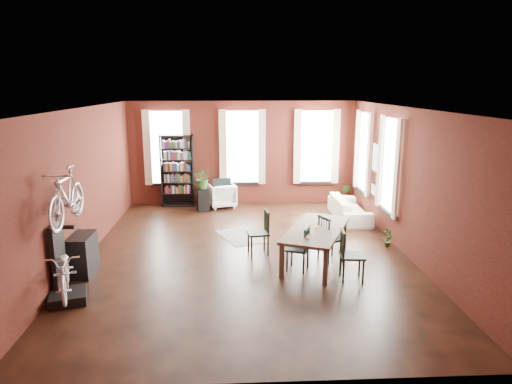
{
  "coord_description": "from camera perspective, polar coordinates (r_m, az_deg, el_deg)",
  "views": [
    {
      "loc": [
        -0.29,
        -9.54,
        3.66
      ],
      "look_at": [
        0.22,
        0.6,
        1.28
      ],
      "focal_mm": 32.0,
      "sensor_mm": 36.0,
      "label": 1
    }
  ],
  "objects": [
    {
      "name": "bicycle_hung",
      "position": [
        8.4,
        -22.77,
        1.69
      ],
      "size": [
        0.47,
        1.0,
        1.66
      ],
      "primitive_type": "imported",
      "color": "#A5A8AD",
      "rests_on": "bike_wall_rack"
    },
    {
      "name": "cream_sofa",
      "position": [
        12.98,
        11.65,
        -1.58
      ],
      "size": [
        0.61,
        2.08,
        0.81
      ],
      "primitive_type": "imported",
      "rotation": [
        0.0,
        0.0,
        1.57
      ],
      "color": "beige",
      "rests_on": "ground"
    },
    {
      "name": "dining_chair_b",
      "position": [
        10.08,
        0.27,
        -5.13
      ],
      "size": [
        0.52,
        0.52,
        0.98
      ],
      "primitive_type": "cube",
      "rotation": [
        0.0,
        0.0,
        -1.41
      ],
      "color": "#1E2E1B",
      "rests_on": "ground"
    },
    {
      "name": "striped_rug",
      "position": [
        11.37,
        -1.91,
        -5.54
      ],
      "size": [
        1.33,
        1.6,
        0.01
      ],
      "primitive_type": "cube",
      "rotation": [
        0.0,
        0.0,
        0.41
      ],
      "color": "black",
      "rests_on": "ground"
    },
    {
      "name": "plant_by_sofa",
      "position": [
        14.71,
        11.02,
        -0.9
      ],
      "size": [
        0.56,
        0.7,
        0.27
      ],
      "primitive_type": "imported",
      "rotation": [
        0.0,
        0.0,
        -0.41
      ],
      "color": "#306026",
      "rests_on": "ground"
    },
    {
      "name": "plant_stand",
      "position": [
        13.64,
        -6.64,
        -0.97
      ],
      "size": [
        0.41,
        0.41,
        0.68
      ],
      "primitive_type": "cube",
      "rotation": [
        0.0,
        0.0,
        0.22
      ],
      "color": "black",
      "rests_on": "ground"
    },
    {
      "name": "plant_small",
      "position": [
        11.05,
        16.08,
        -6.23
      ],
      "size": [
        0.42,
        0.5,
        0.16
      ],
      "primitive_type": "imported",
      "rotation": [
        0.0,
        0.0,
        0.5
      ],
      "color": "#275421",
      "rests_on": "ground"
    },
    {
      "name": "dining_table",
      "position": [
        9.7,
        7.49,
        -6.66
      ],
      "size": [
        1.82,
        2.45,
        0.76
      ],
      "primitive_type": "cube",
      "rotation": [
        0.0,
        0.0,
        -0.41
      ],
      "color": "brown",
      "rests_on": "ground"
    },
    {
      "name": "bike_wall_rack",
      "position": [
        8.87,
        -23.45,
        -7.76
      ],
      "size": [
        0.16,
        0.6,
        1.3
      ],
      "primitive_type": "cube",
      "color": "black",
      "rests_on": "ground"
    },
    {
      "name": "plant_on_stand",
      "position": [
        13.52,
        -6.66,
        1.46
      ],
      "size": [
        0.6,
        0.66,
        0.49
      ],
      "primitive_type": "imported",
      "rotation": [
        0.0,
        0.0,
        0.05
      ],
      "color": "#2A5723",
      "rests_on": "plant_stand"
    },
    {
      "name": "dining_chair_a",
      "position": [
        9.28,
        5.24,
        -7.04
      ],
      "size": [
        0.55,
        0.55,
        0.92
      ],
      "primitive_type": "cube",
      "rotation": [
        0.0,
        0.0,
        -1.97
      ],
      "color": "#183335",
      "rests_on": "ground"
    },
    {
      "name": "dining_chair_c",
      "position": [
        8.96,
        11.94,
        -7.77
      ],
      "size": [
        0.49,
        0.49,
        0.99
      ],
      "primitive_type": "cube",
      "rotation": [
        0.0,
        0.0,
        1.49
      ],
      "color": "#1D2E1B",
      "rests_on": "ground"
    },
    {
      "name": "room",
      "position": [
        10.29,
        0.13,
        4.69
      ],
      "size": [
        9.0,
        9.04,
        3.22
      ],
      "color": "black",
      "rests_on": "ground"
    },
    {
      "name": "white_armchair",
      "position": [
        14.03,
        -4.29,
        -0.28
      ],
      "size": [
        0.94,
        0.9,
        0.79
      ],
      "primitive_type": "imported",
      "rotation": [
        0.0,
        0.0,
        3.41
      ],
      "color": "white",
      "rests_on": "ground"
    },
    {
      "name": "bike_trainer",
      "position": [
        8.72,
        -22.44,
        -12.03
      ],
      "size": [
        0.74,
        0.74,
        0.17
      ],
      "primitive_type": "cube",
      "rotation": [
        0.0,
        0.0,
        0.28
      ],
      "color": "black",
      "rests_on": "ground"
    },
    {
      "name": "console_table",
      "position": [
        9.71,
        -20.83,
        -7.31
      ],
      "size": [
        0.4,
        0.8,
        0.8
      ],
      "primitive_type": "cube",
      "color": "black",
      "rests_on": "ground"
    },
    {
      "name": "bookshelf",
      "position": [
        14.18,
        -9.79,
        2.61
      ],
      "size": [
        1.0,
        0.32,
        2.2
      ],
      "primitive_type": "cube",
      "color": "black",
      "rests_on": "ground"
    },
    {
      "name": "dining_chair_d",
      "position": [
        9.86,
        9.36,
        -5.72
      ],
      "size": [
        0.6,
        0.6,
        0.98
      ],
      "primitive_type": "cube",
      "rotation": [
        0.0,
        0.0,
        1.99
      ],
      "color": "#183634",
      "rests_on": "ground"
    },
    {
      "name": "bicycle_floor",
      "position": [
        8.4,
        -22.96,
        -6.86
      ],
      "size": [
        0.74,
        0.91,
        1.51
      ],
      "primitive_type": "imported",
      "rotation": [
        0.0,
        0.0,
        0.3
      ],
      "color": "silver",
      "rests_on": "bike_trainer"
    }
  ]
}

